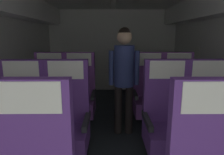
% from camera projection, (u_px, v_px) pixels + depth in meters
% --- Properties ---
extents(ground, '(3.51, 5.81, 0.02)m').
position_uv_depth(ground, '(115.00, 144.00, 2.64)').
color(ground, '#23282D').
extents(fuselage_shell, '(3.39, 5.46, 2.13)m').
position_uv_depth(fuselage_shell, '(115.00, 28.00, 2.57)').
color(fuselage_shell, silver).
rests_on(fuselage_shell, ground).
extents(seat_b_left_window, '(0.51, 0.51, 1.17)m').
position_uv_depth(seat_b_left_window, '(22.00, 124.00, 2.12)').
color(seat_b_left_window, '#38383D').
rests_on(seat_b_left_window, ground).
extents(seat_b_left_aisle, '(0.51, 0.51, 1.17)m').
position_uv_depth(seat_b_left_aisle, '(66.00, 123.00, 2.14)').
color(seat_b_left_aisle, '#38383D').
rests_on(seat_b_left_aisle, ground).
extents(seat_b_right_aisle, '(0.51, 0.51, 1.17)m').
position_uv_depth(seat_b_right_aisle, '(208.00, 122.00, 2.16)').
color(seat_b_right_aisle, '#38383D').
rests_on(seat_b_right_aisle, ground).
extents(seat_b_right_window, '(0.51, 0.51, 1.17)m').
position_uv_depth(seat_b_right_window, '(166.00, 122.00, 2.15)').
color(seat_b_right_window, '#38383D').
rests_on(seat_b_right_window, ground).
extents(seat_c_left_window, '(0.51, 0.51, 1.17)m').
position_uv_depth(seat_c_left_window, '(50.00, 96.00, 3.10)').
color(seat_c_left_window, '#38383D').
rests_on(seat_c_left_window, ground).
extents(seat_c_left_aisle, '(0.51, 0.51, 1.17)m').
position_uv_depth(seat_c_left_aisle, '(79.00, 96.00, 3.08)').
color(seat_c_left_aisle, '#38383D').
rests_on(seat_c_left_aisle, ground).
extents(seat_c_right_aisle, '(0.51, 0.51, 1.17)m').
position_uv_depth(seat_c_right_aisle, '(178.00, 96.00, 3.11)').
color(seat_c_right_aisle, '#38383D').
rests_on(seat_c_right_aisle, ground).
extents(seat_c_right_window, '(0.51, 0.51, 1.17)m').
position_uv_depth(seat_c_right_window, '(149.00, 96.00, 3.10)').
color(seat_c_right_window, '#38383D').
rests_on(seat_c_right_window, ground).
extents(flight_attendant, '(0.43, 0.28, 1.54)m').
position_uv_depth(flight_attendant, '(124.00, 71.00, 2.74)').
color(flight_attendant, black).
rests_on(flight_attendant, ground).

